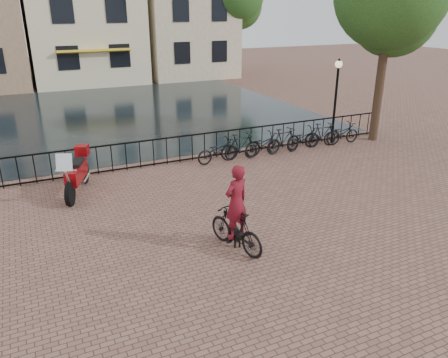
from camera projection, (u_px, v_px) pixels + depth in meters
name	position (u px, v px, depth m)	size (l,w,h in m)	color
ground	(282.00, 277.00, 9.43)	(100.00, 100.00, 0.00)	brown
canal_water	(115.00, 113.00, 24.02)	(20.00, 20.00, 0.00)	black
railing	(167.00, 151.00, 15.99)	(20.00, 0.05, 1.02)	black
canal_house_mid	(79.00, 0.00, 32.76)	(8.00, 9.50, 11.80)	beige
lamp_post	(337.00, 87.00, 17.78)	(0.30, 0.30, 3.45)	black
cyclist	(236.00, 213.00, 10.16)	(1.03, 1.90, 2.50)	black
dog	(235.00, 234.00, 10.64)	(0.39, 0.82, 0.53)	black
motorcycle	(76.00, 168.00, 13.35)	(1.36, 2.36, 1.66)	maroon
parked_bike_0	(218.00, 151.00, 16.21)	(0.60, 1.72, 0.90)	black
parked_bike_1	(241.00, 146.00, 16.56)	(0.47, 1.66, 1.00)	black
parked_bike_2	(263.00, 144.00, 16.95)	(0.60, 1.72, 0.90)	black
parked_bike_3	(284.00, 140.00, 17.31)	(0.47, 1.66, 1.00)	black
parked_bike_4	(303.00, 139.00, 17.70)	(0.60, 1.72, 0.90)	black
parked_bike_5	(323.00, 135.00, 18.05)	(0.47, 1.66, 1.00)	black
parked_bike_6	(341.00, 133.00, 18.44)	(0.60, 1.72, 0.90)	black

